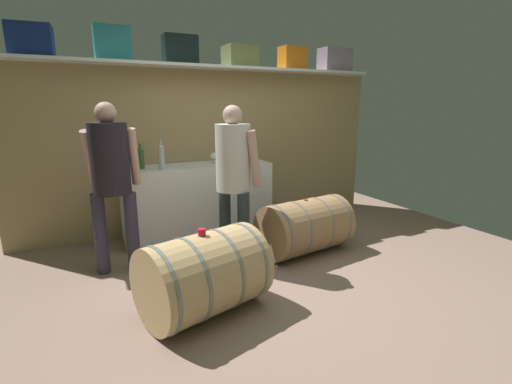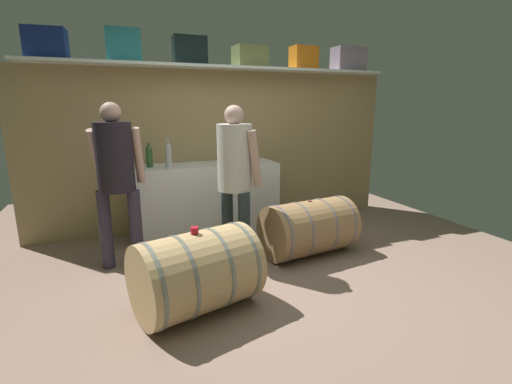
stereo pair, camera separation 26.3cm
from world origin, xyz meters
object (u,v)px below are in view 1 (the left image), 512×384
at_px(toolcase_teal, 112,44).
at_px(wine_barrel_far, 305,226).
at_px(toolcase_grey, 335,60).
at_px(wine_bottle_clear, 161,156).
at_px(wine_barrel_near, 204,274).
at_px(toolcase_black, 180,50).
at_px(toolcase_orange, 292,58).
at_px(tasting_cup, 202,232).
at_px(toolcase_olive, 240,57).
at_px(work_cabinet, 198,200).
at_px(winemaker_pouring, 234,170).
at_px(toolcase_navy, 31,40).
at_px(wine_bottle_green, 141,157).
at_px(visitor_tasting, 111,171).
at_px(wine_glass, 214,156).
at_px(red_funnel, 242,156).

height_order(toolcase_teal, wine_barrel_far, toolcase_teal).
distance_m(toolcase_grey, wine_barrel_far, 2.50).
distance_m(wine_bottle_clear, wine_barrel_near, 1.67).
relative_size(toolcase_black, toolcase_orange, 1.16).
height_order(toolcase_orange, tasting_cup, toolcase_orange).
relative_size(toolcase_black, toolcase_grey, 0.86).
bearing_deg(tasting_cup, toolcase_olive, 59.28).
height_order(work_cabinet, winemaker_pouring, winemaker_pouring).
distance_m(toolcase_navy, toolcase_teal, 0.73).
bearing_deg(wine_bottle_green, visitor_tasting, -118.30).
relative_size(wine_bottle_clear, wine_glass, 2.47).
bearing_deg(winemaker_pouring, red_funnel, 135.25).
xyz_separation_m(work_cabinet, wine_barrel_near, (-0.47, -1.69, -0.12)).
xyz_separation_m(toolcase_navy, wine_bottle_clear, (1.10, -0.35, -1.13)).
xyz_separation_m(toolcase_black, visitor_tasting, (-0.89, -0.84, -1.18)).
height_order(wine_bottle_green, wine_glass, wine_bottle_green).
relative_size(toolcase_olive, wine_bottle_green, 1.38).
bearing_deg(visitor_tasting, toolcase_orange, 35.94).
height_order(wine_glass, tasting_cup, wine_glass).
xyz_separation_m(toolcase_olive, wine_bottle_green, (-1.26, -0.19, -1.12)).
bearing_deg(wine_barrel_far, red_funnel, 92.92).
distance_m(wine_bottle_green, visitor_tasting, 0.74).
distance_m(toolcase_black, toolcase_grey, 2.13).
bearing_deg(wine_barrel_near, visitor_tasting, 100.25).
distance_m(toolcase_black, red_funnel, 1.42).
bearing_deg(winemaker_pouring, work_cabinet, 166.28).
height_order(toolcase_black, winemaker_pouring, toolcase_black).
bearing_deg(red_funnel, toolcase_black, 175.71).
height_order(toolcase_teal, red_funnel, toolcase_teal).
bearing_deg(toolcase_teal, wine_barrel_far, -36.43).
bearing_deg(wine_glass, winemaker_pouring, -98.19).
distance_m(toolcase_navy, toolcase_orange, 2.90).
bearing_deg(work_cabinet, wine_bottle_green, -179.21).
bearing_deg(red_funnel, toolcase_olive, 74.91).
distance_m(wine_bottle_clear, tasting_cup, 1.56).
xyz_separation_m(toolcase_olive, tasting_cup, (-1.11, -1.87, -1.46)).
bearing_deg(tasting_cup, wine_bottle_green, 95.21).
relative_size(toolcase_grey, wine_bottle_green, 1.58).
height_order(wine_barrel_near, visitor_tasting, visitor_tasting).
bearing_deg(wine_barrel_far, wine_bottle_clear, 138.36).
bearing_deg(toolcase_grey, toolcase_olive, 178.54).
relative_size(wine_barrel_near, wine_barrel_far, 0.99).
bearing_deg(winemaker_pouring, visitor_tasting, -124.58).
xyz_separation_m(tasting_cup, winemaker_pouring, (0.54, 0.72, 0.30)).
relative_size(toolcase_orange, wine_barrel_near, 0.32).
distance_m(wine_barrel_near, winemaker_pouring, 1.10).
relative_size(toolcase_black, wine_bottle_green, 1.36).
relative_size(toolcase_navy, visitor_tasting, 0.24).
relative_size(toolcase_grey, wine_glass, 3.24).
bearing_deg(wine_glass, wine_barrel_near, -112.00).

